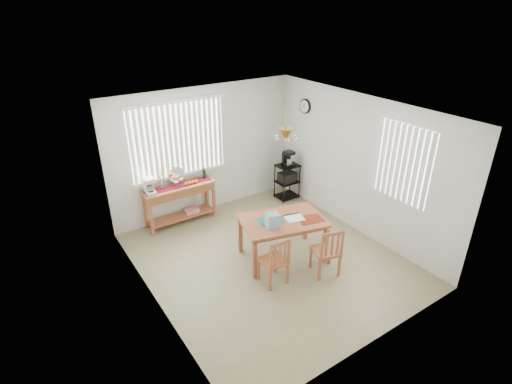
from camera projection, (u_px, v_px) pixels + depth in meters
ground at (269, 260)px, 6.91m from camera, size 4.00×4.50×0.01m
room_shell at (270, 169)px, 6.18m from camera, size 4.20×4.70×2.70m
sideboard at (180, 195)px, 7.81m from camera, size 1.42×0.40×0.80m
sideboard_items at (167, 182)px, 7.56m from camera, size 1.35×0.33×0.61m
wire_cart at (287, 178)px, 8.81m from camera, size 0.47×0.38×0.80m
cart_items at (288, 158)px, 8.61m from camera, size 0.19×0.23×0.33m
dining_table at (283, 224)px, 6.71m from camera, size 1.56×1.20×0.74m
table_items at (278, 220)px, 6.49m from camera, size 1.05×0.74×0.24m
chair_left at (275, 261)px, 6.18m from camera, size 0.40×0.40×0.83m
chair_right at (327, 252)px, 6.38m from camera, size 0.50×0.50×0.87m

